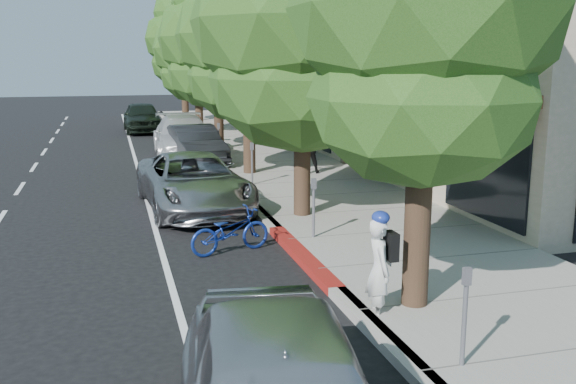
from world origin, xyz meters
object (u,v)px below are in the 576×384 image
object	(u,v)px
street_tree_0	(426,16)
street_tree_3	(217,40)
silver_suv	(193,182)
dark_sedan	(195,145)
street_tree_5	(183,41)
white_pickup	(184,137)
street_tree_2	(248,38)
cyclist	(379,270)
pedestrian	(308,148)
street_tree_4	(197,50)
street_tree_1	(303,25)
dark_suv_far	(142,117)
bicycle	(230,231)

from	to	relation	value
street_tree_0	street_tree_3	distance (m)	18.00
silver_suv	dark_sedan	world-z (taller)	silver_suv
street_tree_5	white_pickup	size ratio (longest dim) A/B	1.40
street_tree_2	white_pickup	xyz separation A→B (m)	(-1.59, 5.00, -3.67)
cyclist	white_pickup	bearing A→B (deg)	9.66
street_tree_0	pedestrian	world-z (taller)	street_tree_0
street_tree_3	white_pickup	distance (m)	4.21
street_tree_4	cyclist	bearing A→B (deg)	-91.54
street_tree_1	dark_suv_far	xyz separation A→B (m)	(-2.69, 20.51, -3.80)
street_tree_4	cyclist	world-z (taller)	street_tree_4
silver_suv	dark_suv_far	size ratio (longest dim) A/B	1.12
street_tree_4	silver_suv	xyz separation A→B (m)	(-2.38, -16.20, -3.51)
cyclist	dark_suv_far	size ratio (longest dim) A/B	0.34
street_tree_1	cyclist	distance (m)	7.23
street_tree_2	street_tree_0	bearing A→B (deg)	-90.00
street_tree_5	dark_sedan	world-z (taller)	street_tree_5
street_tree_4	white_pickup	world-z (taller)	street_tree_4
street_tree_1	cyclist	xyz separation A→B (m)	(-0.65, -6.11, -3.81)
street_tree_0	pedestrian	bearing A→B (deg)	80.95
silver_suv	pedestrian	bearing A→B (deg)	36.89
street_tree_1	dark_suv_far	world-z (taller)	street_tree_1
bicycle	pedestrian	world-z (taller)	pedestrian
street_tree_0	dark_sedan	world-z (taller)	street_tree_0
dark_sedan	white_pickup	distance (m)	2.02
street_tree_0	white_pickup	world-z (taller)	street_tree_0
white_pickup	street_tree_5	bearing A→B (deg)	84.82
cyclist	dark_sedan	size ratio (longest dim) A/B	0.36
dark_sedan	street_tree_5	bearing A→B (deg)	78.55
street_tree_5	dark_suv_far	size ratio (longest dim) A/B	1.67
street_tree_2	dark_suv_far	world-z (taller)	street_tree_2
silver_suv	cyclist	bearing A→B (deg)	-81.43
street_tree_0	bicycle	bearing A→B (deg)	119.29
street_tree_1	cyclist	bearing A→B (deg)	-96.07
dark_suv_far	bicycle	bearing A→B (deg)	-89.67
pedestrian	bicycle	bearing A→B (deg)	64.41
street_tree_4	dark_sedan	size ratio (longest dim) A/B	1.59
street_tree_2	dark_suv_far	xyz separation A→B (m)	(-2.69, 14.51, -3.68)
cyclist	pedestrian	distance (m)	11.78
street_tree_4	street_tree_5	distance (m)	6.03
bicycle	dark_suv_far	xyz separation A→B (m)	(-0.53, 22.66, 0.34)
street_tree_3	white_pickup	world-z (taller)	street_tree_3
street_tree_0	white_pickup	size ratio (longest dim) A/B	1.28
street_tree_5	cyclist	xyz separation A→B (m)	(-0.65, -30.11, -4.07)
street_tree_2	cyclist	world-z (taller)	street_tree_2
street_tree_2	dark_sedan	bearing A→B (deg)	115.08
street_tree_2	cyclist	bearing A→B (deg)	-93.07
street_tree_1	pedestrian	size ratio (longest dim) A/B	4.54
street_tree_2	white_pickup	distance (m)	6.40
street_tree_3	bicycle	xyz separation A→B (m)	(-2.16, -14.15, -4.12)
street_tree_2	street_tree_4	bearing A→B (deg)	90.00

